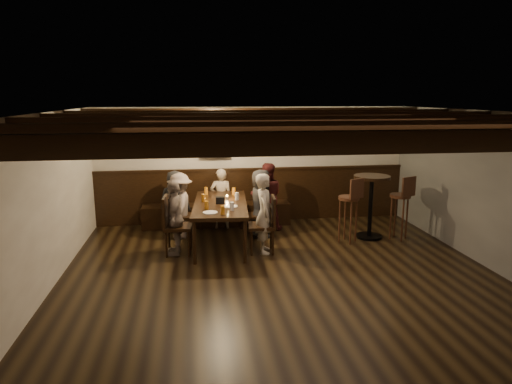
{
  "coord_description": "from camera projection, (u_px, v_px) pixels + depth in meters",
  "views": [
    {
      "loc": [
        -1.28,
        -5.89,
        2.62
      ],
      "look_at": [
        -0.26,
        1.3,
        1.08
      ],
      "focal_mm": 32.0,
      "sensor_mm": 36.0,
      "label": 1
    }
  ],
  "objects": [
    {
      "name": "chair_left_far",
      "position": [
        177.0,
        236.0,
        7.66
      ],
      "size": [
        0.49,
        0.49,
        0.99
      ],
      "rotation": [
        0.0,
        0.0,
        -1.65
      ],
      "color": "black",
      "rests_on": "floor"
    },
    {
      "name": "bar_stool_right",
      "position": [
        399.0,
        216.0,
        8.43
      ],
      "size": [
        0.42,
        0.43,
        1.2
      ],
      "rotation": [
        0.0,
        0.0,
        0.41
      ],
      "color": "#3B2113",
      "rests_on": "floor"
    },
    {
      "name": "person_left_near",
      "position": [
        180.0,
        206.0,
        8.47
      ],
      "size": [
        0.52,
        0.83,
        1.23
      ],
      "primitive_type": "imported",
      "rotation": [
        0.0,
        0.0,
        -1.65
      ],
      "color": "gray",
      "rests_on": "floor"
    },
    {
      "name": "pint_d",
      "position": [
        237.0,
        196.0,
        8.25
      ],
      "size": [
        0.07,
        0.07,
        0.14
      ],
      "primitive_type": "cylinder",
      "color": "silver",
      "rests_on": "dining_table"
    },
    {
      "name": "chair_right_near",
      "position": [
        259.0,
        223.0,
        8.64
      ],
      "size": [
        0.42,
        0.42,
        0.86
      ],
      "rotation": [
        0.0,
        0.0,
        1.49
      ],
      "color": "black",
      "rests_on": "floor"
    },
    {
      "name": "chair_right_far",
      "position": [
        263.0,
        235.0,
        7.75
      ],
      "size": [
        0.48,
        0.48,
        0.97
      ],
      "rotation": [
        0.0,
        0.0,
        1.49
      ],
      "color": "black",
      "rests_on": "floor"
    },
    {
      "name": "person_left_far",
      "position": [
        175.0,
        218.0,
        7.59
      ],
      "size": [
        0.36,
        0.76,
        1.26
      ],
      "primitive_type": "imported",
      "rotation": [
        0.0,
        0.0,
        -1.65
      ],
      "color": "gray",
      "rests_on": "floor"
    },
    {
      "name": "bar_stool_left",
      "position": [
        348.0,
        218.0,
        8.24
      ],
      "size": [
        0.43,
        0.44,
        1.2
      ],
      "rotation": [
        0.0,
        0.0,
        0.49
      ],
      "color": "#3B2113",
      "rests_on": "floor"
    },
    {
      "name": "pint_b",
      "position": [
        234.0,
        191.0,
        8.68
      ],
      "size": [
        0.07,
        0.07,
        0.14
      ],
      "primitive_type": "cylinder",
      "color": "#BF7219",
      "rests_on": "dining_table"
    },
    {
      "name": "room",
      "position": [
        247.0,
        182.0,
        8.31
      ],
      "size": [
        7.0,
        7.0,
        7.0
      ],
      "color": "black",
      "rests_on": "ground"
    },
    {
      "name": "high_top_table",
      "position": [
        371.0,
        197.0,
        8.44
      ],
      "size": [
        0.67,
        0.67,
        1.18
      ],
      "color": "black",
      "rests_on": "floor"
    },
    {
      "name": "person_bench_right",
      "position": [
        267.0,
        197.0,
        9.0
      ],
      "size": [
        0.69,
        0.56,
        1.34
      ],
      "primitive_type": "imported",
      "rotation": [
        0.0,
        0.0,
        3.06
      ],
      "color": "#4D1A1A",
      "rests_on": "floor"
    },
    {
      "name": "dining_table",
      "position": [
        220.0,
        206.0,
        8.06
      ],
      "size": [
        1.08,
        2.11,
        0.77
      ],
      "rotation": [
        0.0,
        0.0,
        -0.08
      ],
      "color": "black",
      "rests_on": "floor"
    },
    {
      "name": "person_right_near",
      "position": [
        261.0,
        203.0,
        8.56
      ],
      "size": [
        0.46,
        0.66,
        1.28
      ],
      "primitive_type": "imported",
      "rotation": [
        0.0,
        0.0,
        1.49
      ],
      "color": "#252527",
      "rests_on": "floor"
    },
    {
      "name": "chair_left_near",
      "position": [
        183.0,
        224.0,
        8.55
      ],
      "size": [
        0.43,
        0.43,
        0.88
      ],
      "rotation": [
        0.0,
        0.0,
        -1.65
      ],
      "color": "black",
      "rests_on": "floor"
    },
    {
      "name": "candle",
      "position": [
        227.0,
        198.0,
        8.34
      ],
      "size": [
        0.05,
        0.05,
        0.05
      ],
      "primitive_type": "cylinder",
      "color": "beige",
      "rests_on": "dining_table"
    },
    {
      "name": "pint_e",
      "position": [
        207.0,
        205.0,
        7.58
      ],
      "size": [
        0.07,
        0.07,
        0.14
      ],
      "primitive_type": "cylinder",
      "color": "#BF7219",
      "rests_on": "dining_table"
    },
    {
      "name": "person_bench_left",
      "position": [
        175.0,
        201.0,
        8.91
      ],
      "size": [
        0.62,
        0.43,
        1.21
      ],
      "primitive_type": "imported",
      "rotation": [
        0.0,
        0.0,
        3.06
      ],
      "color": "black",
      "rests_on": "floor"
    },
    {
      "name": "plate_near",
      "position": [
        210.0,
        213.0,
        7.35
      ],
      "size": [
        0.24,
        0.24,
        0.01
      ],
      "primitive_type": "cylinder",
      "color": "white",
      "rests_on": "dining_table"
    },
    {
      "name": "person_bench_centre",
      "position": [
        221.0,
        199.0,
        9.11
      ],
      "size": [
        0.46,
        0.32,
        1.21
      ],
      "primitive_type": "imported",
      "rotation": [
        0.0,
        0.0,
        3.06
      ],
      "color": "gray",
      "rests_on": "floor"
    },
    {
      "name": "pint_g",
      "position": [
        223.0,
        210.0,
        7.25
      ],
      "size": [
        0.07,
        0.07,
        0.14
      ],
      "primitive_type": "cylinder",
      "color": "#BF7219",
      "rests_on": "dining_table"
    },
    {
      "name": "condiment_caddy",
      "position": [
        220.0,
        200.0,
        7.99
      ],
      "size": [
        0.15,
        0.1,
        0.12
      ],
      "primitive_type": "cube",
      "color": "black",
      "rests_on": "dining_table"
    },
    {
      "name": "person_right_far",
      "position": [
        265.0,
        213.0,
        7.67
      ],
      "size": [
        0.36,
        0.52,
        1.36
      ],
      "primitive_type": "imported",
      "rotation": [
        0.0,
        0.0,
        1.49
      ],
      "color": "#B5AB99",
      "rests_on": "floor"
    },
    {
      "name": "pint_f",
      "position": [
        232.0,
        206.0,
        7.51
      ],
      "size": [
        0.07,
        0.07,
        0.14
      ],
      "primitive_type": "cylinder",
      "color": "silver",
      "rests_on": "dining_table"
    },
    {
      "name": "plate_far",
      "position": [
        231.0,
        206.0,
        7.76
      ],
      "size": [
        0.24,
        0.24,
        0.01
      ],
      "primitive_type": "cylinder",
      "color": "white",
      "rests_on": "dining_table"
    },
    {
      "name": "pint_a",
      "position": [
        206.0,
        191.0,
        8.7
      ],
      "size": [
        0.07,
        0.07,
        0.14
      ],
      "primitive_type": "cylinder",
      "color": "#BF7219",
      "rests_on": "dining_table"
    },
    {
      "name": "pint_c",
      "position": [
        203.0,
        198.0,
        8.11
      ],
      "size": [
        0.07,
        0.07,
        0.14
      ],
      "primitive_type": "cylinder",
      "color": "#BF7219",
      "rests_on": "dining_table"
    }
  ]
}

